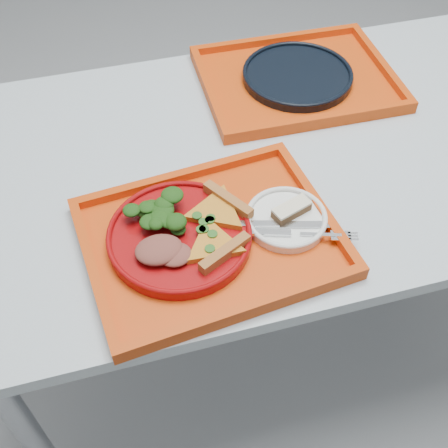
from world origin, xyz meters
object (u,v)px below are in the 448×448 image
at_px(dessert_bar, 292,210).
at_px(navy_plate, 297,76).
at_px(tray_far, 297,81).
at_px(tray_main, 211,241).
at_px(dinner_plate, 180,238).

bearing_deg(dessert_bar, navy_plate, 48.80).
distance_m(navy_plate, dessert_bar, 0.44).
bearing_deg(tray_far, tray_main, -126.30).
distance_m(tray_main, tray_far, 0.53).
distance_m(tray_main, dessert_bar, 0.16).
xyz_separation_m(tray_far, dessert_bar, (-0.17, -0.41, 0.03)).
height_order(navy_plate, dessert_bar, dessert_bar).
relative_size(tray_main, dessert_bar, 5.65).
bearing_deg(dinner_plate, navy_plate, 47.36).
bearing_deg(navy_plate, tray_main, -127.52).
xyz_separation_m(tray_main, dessert_bar, (0.16, 0.01, 0.03)).
distance_m(tray_far, navy_plate, 0.01).
xyz_separation_m(tray_main, dinner_plate, (-0.05, 0.01, 0.02)).
relative_size(tray_far, navy_plate, 1.73).
height_order(tray_far, navy_plate, navy_plate).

